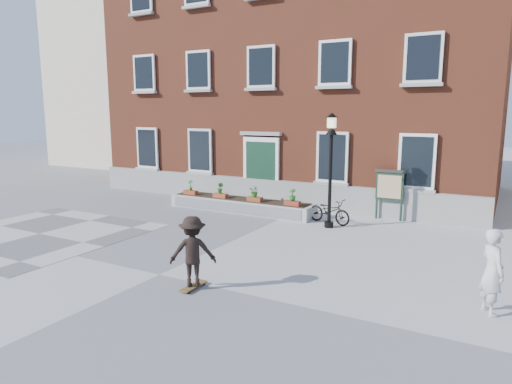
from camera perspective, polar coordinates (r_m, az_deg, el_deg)
The scene contains 10 objects.
ground at distance 11.68m, azimuth -11.98°, elevation -10.07°, with size 100.00×100.00×0.00m, color #A1A1A4.
checker_patch at distance 16.66m, azimuth -25.46°, elevation -4.74°, with size 6.00×6.00×0.01m, color #5C5C5F.
distant_building at distance 37.98m, azimuth -13.07°, elevation 13.60°, with size 10.00×12.00×13.00m, color beige.
bicycle at distance 16.57m, azimuth 9.14°, elevation -2.37°, with size 0.60×1.71×0.90m, color black.
bystander at distance 10.21m, azimuth 27.43°, elevation -8.83°, with size 0.63×0.42×1.74m, color silver.
brick_building at distance 24.16m, azimuth 6.62°, elevation 15.50°, with size 18.40×10.85×12.60m.
planter_assembly at distance 18.34m, azimuth -1.95°, elevation -1.50°, with size 6.20×1.12×1.15m.
lamp_post at distance 15.68m, azimuth 9.34°, elevation 4.66°, with size 0.40×0.40×3.93m.
notice_board at distance 17.46m, azimuth 16.36°, elevation 0.70°, with size 1.10×0.16×1.87m.
skateboarder at distance 10.41m, azimuth -7.92°, elevation -7.38°, with size 1.20×1.07×1.69m.
Camera 1 is at (7.31, -8.20, 3.97)m, focal length 32.00 mm.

